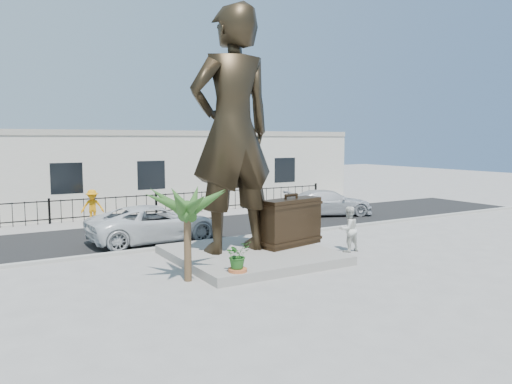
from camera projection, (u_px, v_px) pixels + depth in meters
ground at (287, 266)px, 16.56m from camera, size 100.00×100.00×0.00m
street at (191, 229)px, 23.41m from camera, size 40.00×7.00×0.01m
curb at (225, 241)px, 20.41m from camera, size 40.00×0.25×0.12m
far_sidewalk at (161, 217)px, 26.83m from camera, size 40.00×2.50×0.02m
plinth at (251, 255)px, 17.58m from camera, size 5.20×5.20×0.30m
fence at (156, 205)px, 27.45m from camera, size 22.00×0.10×1.20m
building at (133, 172)px, 30.87m from camera, size 28.00×7.00×4.40m
statue at (232, 130)px, 17.09m from camera, size 3.08×2.04×8.41m
suitcase at (291, 222)px, 18.30m from camera, size 2.57×1.28×1.74m
tourist at (348, 229)px, 18.65m from camera, size 0.83×0.65×1.71m
car_white at (155, 224)px, 20.41m from camera, size 5.49×2.64×1.51m
car_silver at (329, 203)px, 27.54m from camera, size 5.20×3.48×1.40m
worker at (92, 207)px, 24.75m from camera, size 1.22×0.88×1.70m
palm_tree at (188, 281)px, 14.85m from camera, size 1.80×1.80×3.20m
planter at (238, 275)px, 14.75m from camera, size 0.56×0.56×0.40m
shrub at (238, 255)px, 14.69m from camera, size 0.82×0.74×0.81m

